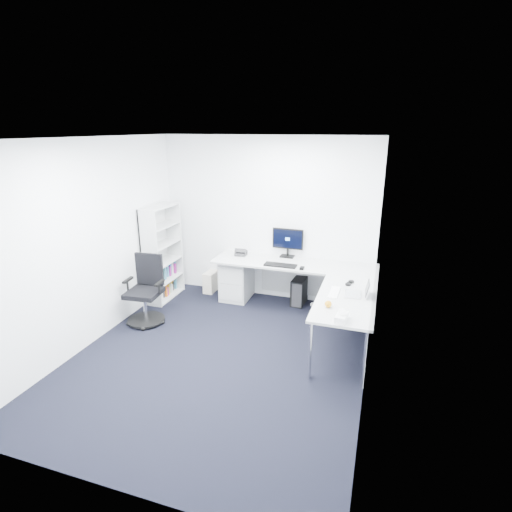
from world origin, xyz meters
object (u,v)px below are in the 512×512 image
(monitor, at_px, (288,243))
(l_desk, at_px, (288,293))
(task_chair, at_px, (144,291))
(bookshelf, at_px, (163,253))
(laptop, at_px, (353,287))

(monitor, bearing_deg, l_desk, -73.58)
(task_chair, xyz_separation_m, monitor, (1.80, 1.50, 0.49))
(monitor, bearing_deg, task_chair, -139.06)
(monitor, bearing_deg, bookshelf, -162.79)
(l_desk, height_order, monitor, monitor)
(monitor, bearing_deg, laptop, -46.20)
(task_chair, height_order, laptop, task_chair)
(laptop, bearing_deg, task_chair, -179.93)
(monitor, height_order, laptop, monitor)
(l_desk, relative_size, monitor, 5.05)
(l_desk, relative_size, bookshelf, 1.62)
(l_desk, bearing_deg, laptop, -32.95)
(task_chair, bearing_deg, laptop, -0.72)
(l_desk, bearing_deg, monitor, 105.23)
(l_desk, bearing_deg, task_chair, -156.13)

